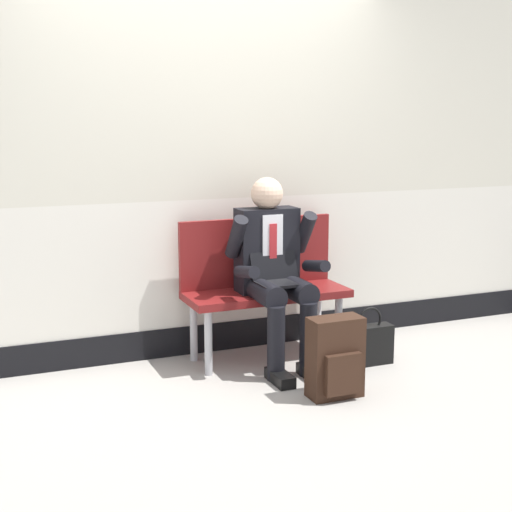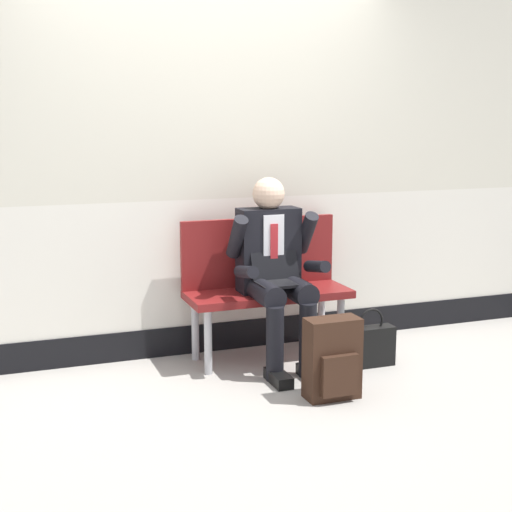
% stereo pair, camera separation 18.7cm
% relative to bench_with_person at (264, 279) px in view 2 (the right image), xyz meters
% --- Properties ---
extents(ground_plane, '(18.00, 18.00, 0.00)m').
position_rel_bench_with_person_xyz_m(ground_plane, '(-0.32, -0.52, -0.53)').
color(ground_plane, '#9E9991').
extents(station_wall, '(6.02, 0.14, 3.00)m').
position_rel_bench_with_person_xyz_m(station_wall, '(-0.32, 0.27, 0.95)').
color(station_wall, beige).
rests_on(station_wall, ground).
extents(bench_with_person, '(1.09, 0.42, 0.93)m').
position_rel_bench_with_person_xyz_m(bench_with_person, '(0.00, 0.00, 0.00)').
color(bench_with_person, maroon).
rests_on(bench_with_person, ground).
extents(person_seated, '(0.57, 0.70, 1.22)m').
position_rel_bench_with_person_xyz_m(person_seated, '(0.00, -0.20, 0.11)').
color(person_seated, black).
rests_on(person_seated, ground).
extents(backpack, '(0.31, 0.20, 0.47)m').
position_rel_bench_with_person_xyz_m(backpack, '(0.10, -0.86, -0.30)').
color(backpack, '#331E14').
rests_on(backpack, ground).
extents(handbag, '(0.31, 0.11, 0.39)m').
position_rel_bench_with_person_xyz_m(handbag, '(0.58, -0.44, -0.39)').
color(handbag, black).
rests_on(handbag, ground).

